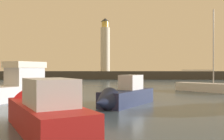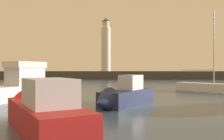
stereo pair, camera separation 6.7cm
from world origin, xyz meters
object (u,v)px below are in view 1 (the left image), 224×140
at_px(lighthouse, 105,46).
at_px(motorboat_2, 40,110).
at_px(motorboat_4, 10,88).
at_px(motorboat_0, 123,96).
at_px(sailboat_moored, 207,87).

xyz_separation_m(lighthouse, motorboat_2, (0.15, -52.90, -7.54)).
height_order(lighthouse, motorboat_2, lighthouse).
bearing_deg(motorboat_4, motorboat_0, -16.03).
bearing_deg(motorboat_0, lighthouse, 94.46).
height_order(motorboat_2, motorboat_4, motorboat_4).
distance_m(lighthouse, motorboat_0, 47.45).
bearing_deg(sailboat_moored, lighthouse, 109.88).
bearing_deg(motorboat_0, motorboat_2, -119.39).
bearing_deg(motorboat_4, sailboat_moored, 25.64).
bearing_deg(sailboat_moored, motorboat_0, -130.18).
bearing_deg(sailboat_moored, motorboat_4, -154.36).
bearing_deg(motorboat_2, motorboat_0, 60.61).
relative_size(motorboat_0, motorboat_4, 0.79).
relative_size(motorboat_2, motorboat_4, 0.91).
height_order(motorboat_2, sailboat_moored, sailboat_moored).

